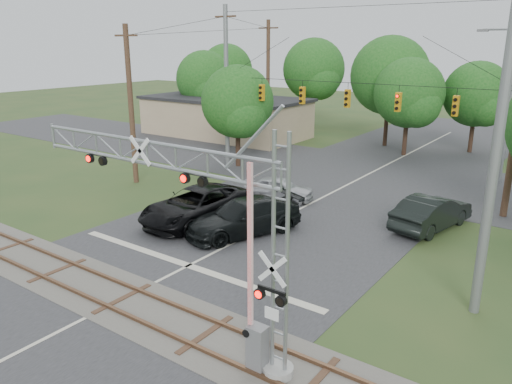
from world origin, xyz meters
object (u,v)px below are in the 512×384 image
Objects in this scene: car_dark at (243,217)px; commercial_building at (225,116)px; pickup_black at (197,205)px; sedan_silver at (279,188)px; traffic_signal_span at (362,99)px; streetlight at (508,98)px; crossing_gantry at (193,212)px.

car_dark is 0.36× the size of commercial_building.
pickup_black reaches higher than sedan_silver.
traffic_signal_span is 3.28× the size of car_dark.
traffic_signal_span is at bearing 69.55° from pickup_black.
traffic_signal_span is 21.90m from commercial_building.
streetlight is (8.12, 17.44, 4.73)m from car_dark.
commercial_building is at bearing 173.38° from streetlight.
sedan_silver is (-1.59, 5.57, -0.15)m from car_dark.
streetlight reaches higher than pickup_black.
crossing_gantry is at bearing -174.13° from sedan_silver.
streetlight is at bearing -7.23° from commercial_building.
sedan_silver is (-5.94, 13.75, -3.59)m from crossing_gantry.
crossing_gantry is 1.57× the size of pickup_black.
car_dark is (-4.35, 8.18, -3.44)m from crossing_gantry.
pickup_black is 0.65× the size of streetlight.
crossing_gantry is 0.62× the size of commercial_building.
crossing_gantry reaches higher than car_dark.
crossing_gantry is 2.47× the size of sedan_silver.
pickup_black is (-4.28, -10.24, -4.84)m from traffic_signal_span.
pickup_black is 0.40× the size of commercial_building.
car_dark is (-1.30, -10.18, -4.89)m from traffic_signal_span.
traffic_signal_span reaches higher than sedan_silver.
traffic_signal_span is (-3.05, 18.36, 1.45)m from crossing_gantry.
crossing_gantry is 1.02× the size of streetlight.
sedan_silver is 0.25× the size of commercial_building.
car_dark is 5.80m from sedan_silver.
sedan_silver is at bearing -122.09° from traffic_signal_span.
traffic_signal_span reaches higher than car_dark.
crossing_gantry is at bearing -98.37° from streetlight.
commercial_building is 1.64× the size of streetlight.
sedan_silver is at bearing 78.35° from pickup_black.
traffic_signal_span reaches higher than crossing_gantry.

